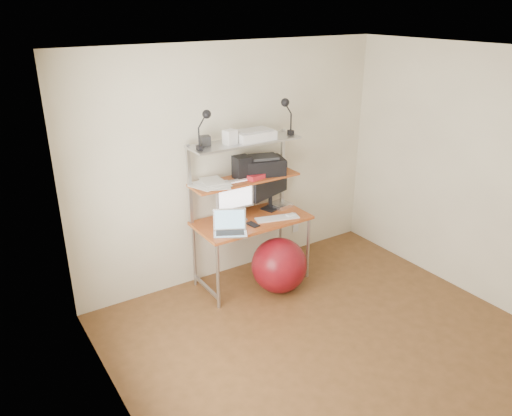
{
  "coord_description": "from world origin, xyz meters",
  "views": [
    {
      "loc": [
        -2.55,
        -2.59,
        2.84
      ],
      "look_at": [
        -0.13,
        1.15,
        1.0
      ],
      "focal_mm": 35.0,
      "sensor_mm": 36.0,
      "label": 1
    }
  ],
  "objects_px": {
    "exercise_ball": "(279,265)",
    "monitor_black": "(271,184)",
    "monitor_silver": "(235,197)",
    "printer": "(263,165)",
    "laptop": "(230,228)"
  },
  "relations": [
    {
      "from": "monitor_black",
      "to": "printer",
      "type": "height_order",
      "value": "printer"
    },
    {
      "from": "monitor_silver",
      "to": "printer",
      "type": "xyz_separation_m",
      "value": [
        0.39,
        0.06,
        0.26
      ]
    },
    {
      "from": "monitor_black",
      "to": "monitor_silver",
      "type": "bearing_deg",
      "value": 168.06
    },
    {
      "from": "printer",
      "to": "monitor_black",
      "type": "bearing_deg",
      "value": 12.89
    },
    {
      "from": "monitor_black",
      "to": "laptop",
      "type": "bearing_deg",
      "value": -174.96
    },
    {
      "from": "monitor_silver",
      "to": "printer",
      "type": "bearing_deg",
      "value": 11.27
    },
    {
      "from": "monitor_black",
      "to": "exercise_ball",
      "type": "bearing_deg",
      "value": -131.59
    },
    {
      "from": "monitor_black",
      "to": "exercise_ball",
      "type": "relative_size",
      "value": 0.95
    },
    {
      "from": "monitor_black",
      "to": "printer",
      "type": "xyz_separation_m",
      "value": [
        -0.09,
        0.01,
        0.23
      ]
    },
    {
      "from": "printer",
      "to": "exercise_ball",
      "type": "relative_size",
      "value": 0.83
    },
    {
      "from": "monitor_black",
      "to": "exercise_ball",
      "type": "xyz_separation_m",
      "value": [
        -0.2,
        -0.45,
        -0.73
      ]
    },
    {
      "from": "exercise_ball",
      "to": "monitor_black",
      "type": "bearing_deg",
      "value": 66.63
    },
    {
      "from": "monitor_silver",
      "to": "monitor_black",
      "type": "bearing_deg",
      "value": 8.92
    },
    {
      "from": "laptop",
      "to": "exercise_ball",
      "type": "bearing_deg",
      "value": 10.36
    },
    {
      "from": "exercise_ball",
      "to": "monitor_silver",
      "type": "bearing_deg",
      "value": 125.6
    }
  ]
}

